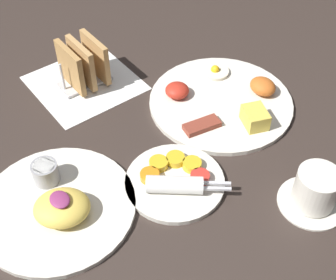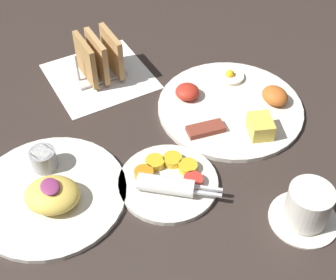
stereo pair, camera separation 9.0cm
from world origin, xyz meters
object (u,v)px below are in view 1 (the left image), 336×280
object	(u,v)px
plate_foreground	(58,204)
plate_breakfast	(223,101)
toast_rack	(83,64)
coffee_cup	(315,191)
plate_condiments	(175,180)

from	to	relation	value
plate_foreground	plate_breakfast	bearing A→B (deg)	94.35
plate_breakfast	toast_rack	world-z (taller)	toast_rack
plate_breakfast	coffee_cup	world-z (taller)	coffee_cup
plate_condiments	plate_foreground	distance (m)	0.21
plate_breakfast	toast_rack	distance (m)	0.32
plate_condiments	plate_breakfast	bearing A→B (deg)	117.03
plate_breakfast	coffee_cup	xyz separation A→B (m)	(0.29, -0.06, 0.03)
plate_foreground	plate_condiments	bearing A→B (deg)	67.75
plate_condiments	toast_rack	xyz separation A→B (m)	(-0.36, 0.02, 0.04)
coffee_cup	toast_rack	bearing A→B (deg)	-165.14
plate_foreground	coffee_cup	xyz separation A→B (m)	(0.26, 0.36, 0.02)
plate_condiments	coffee_cup	size ratio (longest dim) A/B	1.54
plate_foreground	toast_rack	distance (m)	0.36
plate_condiments	coffee_cup	world-z (taller)	coffee_cup
plate_breakfast	plate_condiments	distance (m)	0.25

